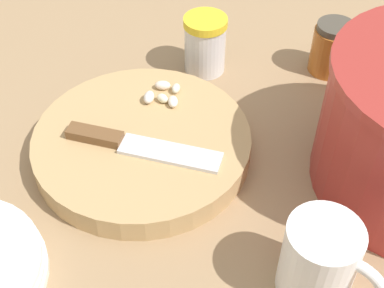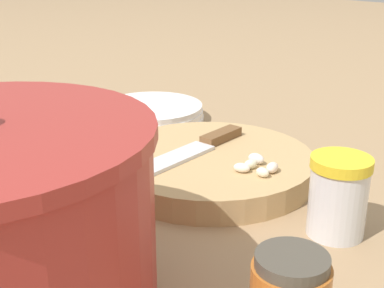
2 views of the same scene
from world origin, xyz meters
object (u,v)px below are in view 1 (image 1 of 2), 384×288
Objects in this scene: garlic_cloves at (163,94)px; honey_jar at (332,48)px; cutting_board at (142,144)px; spice_jar at (205,44)px; chef_knife at (133,144)px; coffee_mug at (322,262)px.

honey_jar is at bearing 130.52° from garlic_cloves.
cutting_board is at bearing -1.29° from garlic_cloves.
spice_jar is 1.11× the size of honey_jar.
spice_jar is at bearing -73.34° from honey_jar.
cutting_board is 0.03m from chef_knife.
chef_knife is 0.35m from honey_jar.
garlic_cloves is 0.13m from spice_jar.
coffee_mug is (0.34, 0.22, 0.00)m from spice_jar.
honey_jar reaches higher than chef_knife.
spice_jar reaches higher than garlic_cloves.
cutting_board is 3.47× the size of honey_jar.
chef_knife is at bearing -4.97° from cutting_board.
honey_jar is (-0.39, -0.03, -0.01)m from coffee_mug.
cutting_board is 5.47× the size of garlic_cloves.
chef_knife is 0.27m from coffee_mug.
coffee_mug is (0.11, 0.25, 0.01)m from chef_knife.
coffee_mug is 1.35× the size of honey_jar.
honey_jar is (-0.26, 0.21, 0.02)m from cutting_board.
chef_knife is 0.23m from spice_jar.
coffee_mug is (0.21, 0.24, 0.01)m from garlic_cloves.
chef_knife is 2.23× the size of spice_jar.
honey_jar is (-0.18, 0.21, 0.00)m from garlic_cloves.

